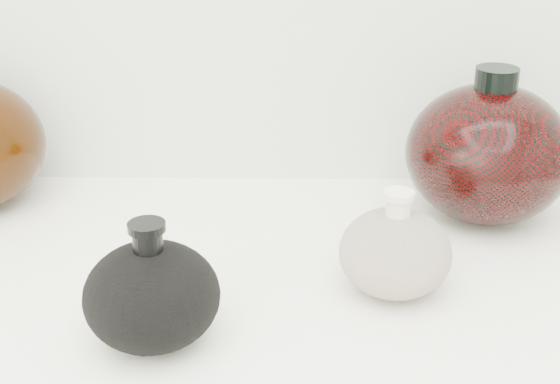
{
  "coord_description": "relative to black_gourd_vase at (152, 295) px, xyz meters",
  "views": [
    {
      "loc": [
        0.03,
        0.14,
        1.36
      ],
      "look_at": [
        0.02,
        0.92,
        1.0
      ],
      "focal_mm": 50.0,
      "sensor_mm": 36.0,
      "label": 1
    }
  ],
  "objects": [
    {
      "name": "room",
      "position": [
        0.1,
        -0.51,
        0.35
      ],
      "size": [
        3.04,
        2.42,
        2.64
      ],
      "color": "slate",
      "rests_on": "ground"
    },
    {
      "name": "black_gourd_vase",
      "position": [
        0.0,
        0.0,
        0.0
      ],
      "size": [
        0.17,
        0.17,
        0.13
      ],
      "color": "black",
      "rests_on": "display_counter"
    },
    {
      "name": "cream_gourd_vase",
      "position": [
        0.25,
        0.1,
        -0.0
      ],
      "size": [
        0.16,
        0.16,
        0.12
      ],
      "color": "beige",
      "rests_on": "display_counter"
    },
    {
      "name": "right_round_pot",
      "position": [
        0.39,
        0.29,
        0.04
      ],
      "size": [
        0.22,
        0.22,
        0.2
      ],
      "color": "black",
      "rests_on": "display_counter"
    }
  ]
}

